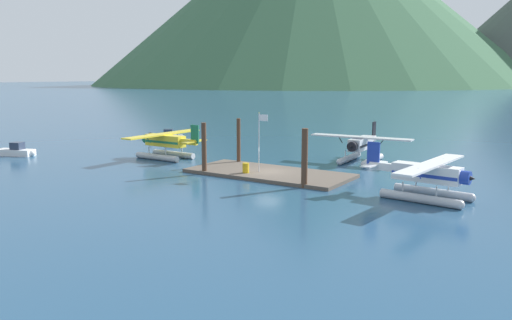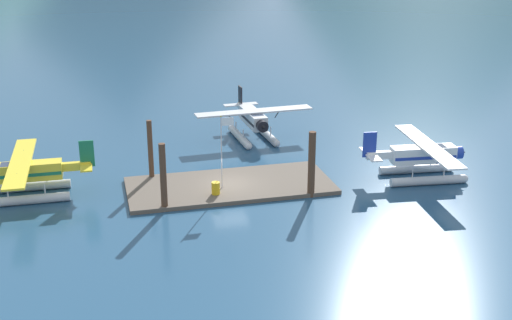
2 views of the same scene
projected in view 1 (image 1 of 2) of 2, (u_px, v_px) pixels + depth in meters
name	position (u px, v px, depth m)	size (l,w,h in m)	color
ground_plane	(269.00, 175.00, 45.58)	(1200.00, 1200.00, 0.00)	navy
dock_platform	(269.00, 173.00, 45.56)	(14.74, 6.49, 0.30)	brown
piling_near_left	(204.00, 149.00, 45.52)	(0.44, 0.44, 4.66)	#4C3323
piling_near_right	(305.00, 158.00, 39.93)	(0.50, 0.50, 4.73)	#4C3323
piling_far_left	(239.00, 142.00, 50.47)	(0.38, 0.38, 4.62)	#4C3323
flagpole	(260.00, 135.00, 44.80)	(0.95, 0.10, 5.30)	silver
fuel_drum	(246.00, 168.00, 44.80)	(0.62, 0.62, 0.88)	gold
seaplane_white_stbd_aft	(427.00, 178.00, 36.19)	(7.96, 10.49, 3.84)	#B7BABF
seaplane_silver_bow_right	(361.00, 147.00, 51.94)	(10.46, 7.98, 3.84)	#B7BABF
seaplane_yellow_port_fwd	(165.00, 144.00, 54.21)	(7.98, 10.42, 3.84)	#B7BABF
boat_grey_open_west	(168.00, 136.00, 70.11)	(4.36, 3.49, 1.50)	gray
boat_white_open_sw	(16.00, 151.00, 56.38)	(4.69, 2.82, 1.50)	silver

